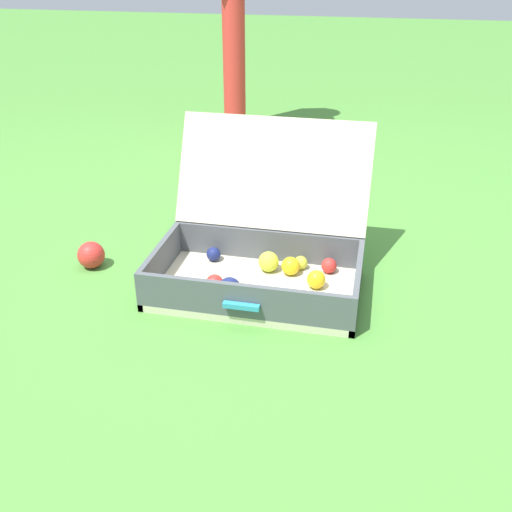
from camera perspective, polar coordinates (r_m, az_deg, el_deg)
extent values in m
plane|color=#4C8C38|center=(2.01, -2.10, -2.33)|extent=(16.00, 16.00, 0.00)
cube|color=beige|center=(1.94, 0.00, -3.16)|extent=(0.67, 0.39, 0.03)
cube|color=#4C5156|center=(1.99, -9.25, -0.71)|extent=(0.02, 0.39, 0.14)
cube|color=#4C5156|center=(1.87, 9.85, -2.77)|extent=(0.02, 0.39, 0.14)
cube|color=#4C5156|center=(1.75, -1.29, -4.72)|extent=(0.64, 0.02, 0.14)
cube|color=#4C5156|center=(2.07, 1.09, 0.80)|extent=(0.64, 0.02, 0.14)
cube|color=beige|center=(2.06, 1.69, 8.05)|extent=(0.67, 0.20, 0.36)
cube|color=teal|center=(1.73, -1.46, -4.90)|extent=(0.11, 0.02, 0.02)
sphere|color=yellow|center=(1.79, 3.81, -4.54)|extent=(0.06, 0.06, 0.06)
sphere|color=yellow|center=(1.98, 3.39, -0.98)|extent=(0.06, 0.06, 0.06)
sphere|color=yellow|center=(1.91, 5.88, -2.29)|extent=(0.06, 0.06, 0.06)
sphere|color=navy|center=(1.84, -2.60, -3.20)|extent=(0.07, 0.07, 0.07)
sphere|color=navy|center=(2.07, -4.16, 0.19)|extent=(0.05, 0.05, 0.05)
sphere|color=yellow|center=(1.87, -9.11, -3.47)|extent=(0.05, 0.05, 0.05)
sphere|color=red|center=(1.89, -4.06, -2.63)|extent=(0.06, 0.06, 0.06)
sphere|color=#CCDB38|center=(2.02, 4.37, -0.65)|extent=(0.05, 0.05, 0.05)
sphere|color=red|center=(1.85, -6.01, -3.50)|extent=(0.06, 0.06, 0.06)
sphere|color=#CCDB38|center=(1.99, 1.23, -0.56)|extent=(0.07, 0.07, 0.07)
sphere|color=red|center=(2.00, 7.12, -0.93)|extent=(0.05, 0.05, 0.05)
sphere|color=red|center=(2.14, -15.77, 0.10)|extent=(0.10, 0.10, 0.10)
cylinder|color=red|center=(3.57, -2.23, 18.34)|extent=(0.12, 0.12, 0.81)
cylinder|color=red|center=(3.39, -2.11, 17.82)|extent=(0.12, 0.12, 0.81)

